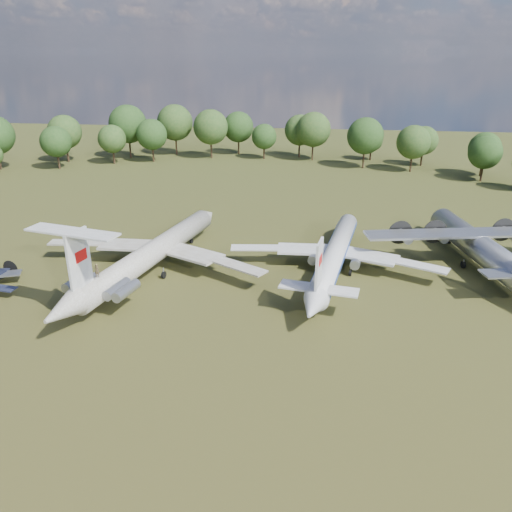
% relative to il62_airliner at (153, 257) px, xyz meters
% --- Properties ---
extents(ground, '(300.00, 300.00, 0.00)m').
position_rel_il62_airliner_xyz_m(ground, '(5.40, -2.09, -2.21)').
color(ground, '#273F15').
rests_on(ground, ground).
extents(il62_airliner, '(43.52, 51.48, 4.43)m').
position_rel_il62_airliner_xyz_m(il62_airliner, '(0.00, 0.00, 0.00)').
color(il62_airliner, beige).
rests_on(il62_airliner, ground).
extents(tu104_jet, '(36.99, 45.51, 4.11)m').
position_rel_il62_airliner_xyz_m(tu104_jet, '(25.84, 3.42, -0.16)').
color(tu104_jet, silver).
rests_on(tu104_jet, ground).
extents(an12_transport, '(39.97, 42.99, 4.87)m').
position_rel_il62_airliner_xyz_m(an12_transport, '(46.67, 8.46, 0.22)').
color(an12_transport, '#95989C').
rests_on(an12_transport, ground).
extents(person_on_il62, '(0.63, 0.43, 1.66)m').
position_rel_il62_airliner_xyz_m(person_on_il62, '(-2.64, -12.11, 3.04)').
color(person_on_il62, olive).
rests_on(person_on_il62, il62_airliner).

